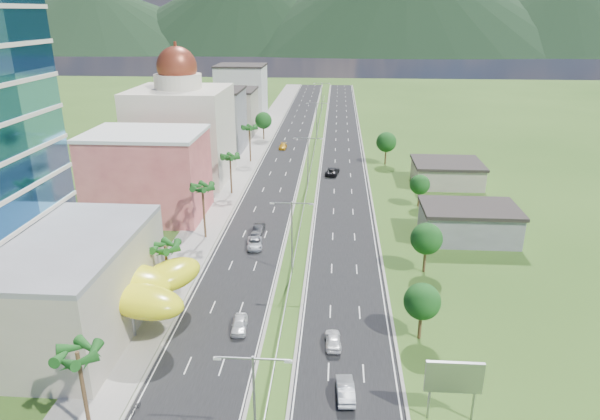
# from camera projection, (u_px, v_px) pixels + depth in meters

# --- Properties ---
(ground) EXTENTS (500.00, 500.00, 0.00)m
(ground) POSITION_uv_depth(u_px,v_px,m) (286.00, 310.00, 67.54)
(ground) COLOR #2D5119
(ground) RESTS_ON ground
(road_left) EXTENTS (11.00, 260.00, 0.04)m
(road_left) POSITION_uv_depth(u_px,v_px,m) (289.00, 144.00, 152.14)
(road_left) COLOR black
(road_left) RESTS_ON ground
(road_right) EXTENTS (11.00, 260.00, 0.04)m
(road_right) POSITION_uv_depth(u_px,v_px,m) (342.00, 145.00, 151.16)
(road_right) COLOR black
(road_right) RESTS_ON ground
(sidewalk_left) EXTENTS (7.00, 260.00, 0.12)m
(sidewalk_left) POSITION_uv_depth(u_px,v_px,m) (256.00, 143.00, 152.75)
(sidewalk_left) COLOR gray
(sidewalk_left) RESTS_ON ground
(median_guardrail) EXTENTS (0.10, 216.06, 0.76)m
(median_guardrail) POSITION_uv_depth(u_px,v_px,m) (313.00, 158.00, 134.61)
(median_guardrail) COLOR gray
(median_guardrail) RESTS_ON ground
(streetlight_median_a) EXTENTS (6.04, 0.25, 11.00)m
(streetlight_median_a) POSITION_uv_depth(u_px,v_px,m) (254.00, 402.00, 41.82)
(streetlight_median_a) COLOR gray
(streetlight_median_a) RESTS_ON ground
(streetlight_median_b) EXTENTS (6.04, 0.25, 11.00)m
(streetlight_median_b) POSITION_uv_depth(u_px,v_px,m) (292.00, 230.00, 74.53)
(streetlight_median_b) COLOR gray
(streetlight_median_b) RESTS_ON ground
(streetlight_median_c) EXTENTS (6.04, 0.25, 11.00)m
(streetlight_median_c) POSITION_uv_depth(u_px,v_px,m) (308.00, 157.00, 111.92)
(streetlight_median_c) COLOR gray
(streetlight_median_c) RESTS_ON ground
(streetlight_median_d) EXTENTS (6.04, 0.25, 11.00)m
(streetlight_median_d) POSITION_uv_depth(u_px,v_px,m) (317.00, 117.00, 153.97)
(streetlight_median_d) COLOR gray
(streetlight_median_d) RESTS_ON ground
(streetlight_median_e) EXTENTS (6.04, 0.25, 11.00)m
(streetlight_median_e) POSITION_uv_depth(u_px,v_px,m) (322.00, 94.00, 196.03)
(streetlight_median_e) COLOR gray
(streetlight_median_e) RESTS_ON ground
(mall_podium) EXTENTS (30.00, 24.00, 11.00)m
(mall_podium) POSITION_uv_depth(u_px,v_px,m) (7.00, 286.00, 62.11)
(mall_podium) COLOR #A09884
(mall_podium) RESTS_ON ground
(lime_canopy) EXTENTS (18.00, 15.00, 7.40)m
(lime_canopy) POSITION_uv_depth(u_px,v_px,m) (114.00, 285.00, 63.36)
(lime_canopy) COLOR yellow
(lime_canopy) RESTS_ON ground
(pink_shophouse) EXTENTS (20.00, 15.00, 15.00)m
(pink_shophouse) POSITION_uv_depth(u_px,v_px,m) (148.00, 176.00, 96.66)
(pink_shophouse) COLOR #C14F51
(pink_shophouse) RESTS_ON ground
(domed_building) EXTENTS (20.00, 20.00, 28.70)m
(domed_building) POSITION_uv_depth(u_px,v_px,m) (182.00, 129.00, 116.81)
(domed_building) COLOR beige
(domed_building) RESTS_ON ground
(midrise_grey) EXTENTS (16.00, 15.00, 16.00)m
(midrise_grey) POSITION_uv_depth(u_px,v_px,m) (212.00, 122.00, 141.28)
(midrise_grey) COLOR slate
(midrise_grey) RESTS_ON ground
(midrise_beige) EXTENTS (16.00, 15.00, 13.00)m
(midrise_beige) POSITION_uv_depth(u_px,v_px,m) (229.00, 113.00, 162.37)
(midrise_beige) COLOR #A09884
(midrise_beige) RESTS_ON ground
(midrise_white) EXTENTS (16.00, 15.00, 18.00)m
(midrise_white) POSITION_uv_depth(u_px,v_px,m) (242.00, 93.00, 182.99)
(midrise_white) COLOR silver
(midrise_white) RESTS_ON ground
(billboard) EXTENTS (5.20, 0.35, 6.20)m
(billboard) POSITION_uv_depth(u_px,v_px,m) (454.00, 379.00, 48.06)
(billboard) COLOR gray
(billboard) RESTS_ON ground
(shed_near) EXTENTS (15.00, 10.00, 5.00)m
(shed_near) POSITION_uv_depth(u_px,v_px,m) (468.00, 224.00, 88.20)
(shed_near) COLOR slate
(shed_near) RESTS_ON ground
(shed_far) EXTENTS (14.00, 12.00, 4.40)m
(shed_far) POSITION_uv_depth(u_px,v_px,m) (447.00, 174.00, 116.22)
(shed_far) COLOR #A09884
(shed_far) RESTS_ON ground
(palm_tree_a) EXTENTS (3.60, 3.60, 9.10)m
(palm_tree_a) POSITION_uv_depth(u_px,v_px,m) (78.00, 357.00, 45.19)
(palm_tree_a) COLOR #47301C
(palm_tree_a) RESTS_ON ground
(palm_tree_b) EXTENTS (3.60, 3.60, 8.10)m
(palm_tree_b) POSITION_uv_depth(u_px,v_px,m) (165.00, 249.00, 67.96)
(palm_tree_b) COLOR #47301C
(palm_tree_b) RESTS_ON ground
(palm_tree_c) EXTENTS (3.60, 3.60, 9.60)m
(palm_tree_c) POSITION_uv_depth(u_px,v_px,m) (202.00, 189.00, 86.15)
(palm_tree_c) COLOR #47301C
(palm_tree_c) RESTS_ON ground
(palm_tree_d) EXTENTS (3.60, 3.60, 8.60)m
(palm_tree_d) POSITION_uv_depth(u_px,v_px,m) (230.00, 158.00, 107.98)
(palm_tree_d) COLOR #47301C
(palm_tree_d) RESTS_ON ground
(palm_tree_e) EXTENTS (3.60, 3.60, 9.40)m
(palm_tree_e) POSITION_uv_depth(u_px,v_px,m) (250.00, 129.00, 131.08)
(palm_tree_e) COLOR #47301C
(palm_tree_e) RESTS_ON ground
(leafy_tree_lfar) EXTENTS (4.90, 4.90, 8.05)m
(leafy_tree_lfar) POSITION_uv_depth(u_px,v_px,m) (263.00, 121.00, 155.40)
(leafy_tree_lfar) COLOR #47301C
(leafy_tree_lfar) RESTS_ON ground
(leafy_tree_ra) EXTENTS (4.20, 4.20, 6.90)m
(leafy_tree_ra) POSITION_uv_depth(u_px,v_px,m) (422.00, 302.00, 60.15)
(leafy_tree_ra) COLOR #47301C
(leafy_tree_ra) RESTS_ON ground
(leafy_tree_rb) EXTENTS (4.55, 4.55, 7.47)m
(leafy_tree_rb) POSITION_uv_depth(u_px,v_px,m) (426.00, 239.00, 75.71)
(leafy_tree_rb) COLOR #47301C
(leafy_tree_rb) RESTS_ON ground
(leafy_tree_rc) EXTENTS (3.85, 3.85, 6.33)m
(leafy_tree_rc) POSITION_uv_depth(u_px,v_px,m) (420.00, 185.00, 101.96)
(leafy_tree_rc) COLOR #47301C
(leafy_tree_rc) RESTS_ON ground
(leafy_tree_rd) EXTENTS (4.90, 4.90, 8.05)m
(leafy_tree_rd) POSITION_uv_depth(u_px,v_px,m) (386.00, 142.00, 129.84)
(leafy_tree_rd) COLOR #47301C
(leafy_tree_rd) RESTS_ON ground
(mountain_ridge) EXTENTS (860.00, 140.00, 90.00)m
(mountain_ridge) POSITION_uv_depth(u_px,v_px,m) (399.00, 53.00, 484.20)
(mountain_ridge) COLOR black
(mountain_ridge) RESTS_ON ground
(car_white_near_left) EXTENTS (2.05, 4.43, 1.47)m
(car_white_near_left) POSITION_uv_depth(u_px,v_px,m) (239.00, 324.00, 63.07)
(car_white_near_left) COLOR white
(car_white_near_left) RESTS_ON road_left
(car_dark_left) EXTENTS (1.82, 4.78, 1.56)m
(car_dark_left) POSITION_uv_depth(u_px,v_px,m) (258.00, 230.00, 90.24)
(car_dark_left) COLOR black
(car_dark_left) RESTS_ON road_left
(car_silver_mid_left) EXTENTS (3.05, 5.36, 1.41)m
(car_silver_mid_left) POSITION_uv_depth(u_px,v_px,m) (255.00, 243.00, 85.15)
(car_silver_mid_left) COLOR #B0B3B9
(car_silver_mid_left) RESTS_ON road_left
(car_yellow_far_left) EXTENTS (1.93, 4.72, 1.37)m
(car_yellow_far_left) POSITION_uv_depth(u_px,v_px,m) (283.00, 146.00, 146.24)
(car_yellow_far_left) COLOR gold
(car_yellow_far_left) RESTS_ON road_left
(car_white_near_right) EXTENTS (1.99, 4.38, 1.46)m
(car_white_near_right) POSITION_uv_depth(u_px,v_px,m) (333.00, 340.00, 60.14)
(car_white_near_right) COLOR white
(car_white_near_right) RESTS_ON road_right
(car_silver_right) EXTENTS (1.97, 4.85, 1.56)m
(car_silver_right) POSITION_uv_depth(u_px,v_px,m) (345.00, 389.00, 52.14)
(car_silver_right) COLOR #A5A8AD
(car_silver_right) RESTS_ON road_right
(car_dark_far_right) EXTENTS (3.60, 6.14, 1.60)m
(car_dark_far_right) POSITION_uv_depth(u_px,v_px,m) (332.00, 171.00, 122.99)
(car_dark_far_right) COLOR black
(car_dark_far_right) RESTS_ON road_right
(motorcycle) EXTENTS (0.77, 1.76, 1.09)m
(motorcycle) POSITION_uv_depth(u_px,v_px,m) (136.00, 407.00, 50.21)
(motorcycle) COLOR black
(motorcycle) RESTS_ON road_left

